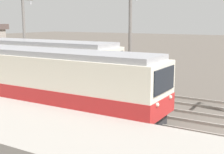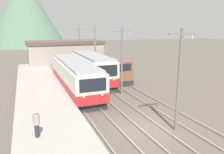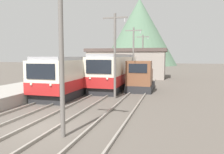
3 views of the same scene
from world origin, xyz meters
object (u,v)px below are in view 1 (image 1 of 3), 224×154
shunting_locomotive (83,72)px  catenary_mast_far (24,37)px  commuter_train_center (42,70)px  commuter_train_left (48,83)px  catenary_mast_mid (130,41)px

shunting_locomotive → catenary_mast_far: catenary_mast_far is taller
commuter_train_center → catenary_mast_far: 3.99m
commuter_train_left → shunting_locomotive: size_ratio=2.73×
commuter_train_center → catenary_mast_mid: size_ratio=1.64×
commuter_train_center → shunting_locomotive: size_ratio=2.26×
shunting_locomotive → catenary_mast_far: size_ratio=0.72×
commuter_train_center → catenary_mast_mid: catenary_mast_mid is taller
shunting_locomotive → catenary_mast_far: (-1.49, 4.26, 2.53)m
commuter_train_left → commuter_train_center: (2.80, 3.06, 0.10)m
catenary_mast_far → commuter_train_left: bearing=-125.1°
commuter_train_center → catenary_mast_far: size_ratio=1.64×
commuter_train_center → catenary_mast_far: bearing=63.8°
catenary_mast_mid → commuter_train_center: bearing=104.5°
catenary_mast_far → commuter_train_center: bearing=-116.2°
commuter_train_center → catenary_mast_far: (1.51, 3.07, 2.04)m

